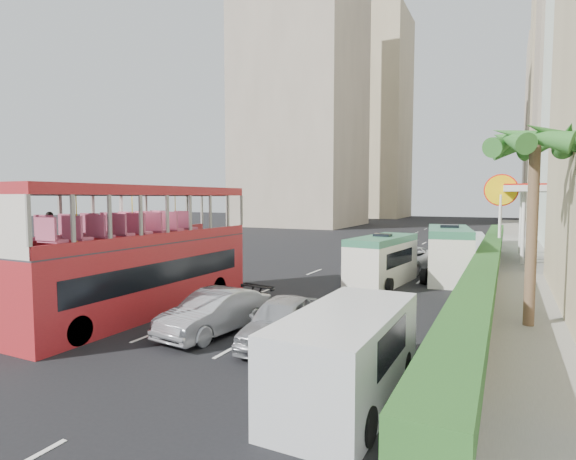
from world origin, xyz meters
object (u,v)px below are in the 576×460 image
Objects in this scene: minibus_near at (382,261)px; panel_van_near at (347,355)px; palm_tree at (532,233)px; van_asset at (406,271)px; panel_van_far at (470,245)px; double_decker_bus at (143,250)px; car_black at (222,328)px; car_silver_lane_b at (281,343)px; car_silver_lane_a at (215,333)px; minibus_far at (449,253)px; shell_station at (554,224)px.

panel_van_near is at bearing -71.89° from minibus_near.
palm_tree reaches higher than panel_van_near.
panel_van_near reaches higher than van_asset.
double_decker_bus is at bearing -119.70° from panel_van_far.
car_black is 6.82m from panel_van_near.
minibus_near reaches higher than car_silver_lane_b.
panel_van_far is at bearing 82.80° from car_silver_lane_a.
double_decker_bus reaches higher than car_silver_lane_a.
panel_van_far is at bearing 66.18° from double_decker_bus.
car_silver_lane_a is 0.69× the size of palm_tree.
car_silver_lane_b is 14.66m from minibus_far.
minibus_near is at bearing 54.03° from double_decker_bus.
double_decker_bus reaches higher than minibus_far.
panel_van_near is (3.14, -2.87, 1.03)m from car_silver_lane_b.
double_decker_bus is 16.65m from minibus_far.
double_decker_bus is at bearing 159.22° from panel_van_near.
minibus_far is at bearing -120.88° from shell_station.
car_silver_lane_b is 0.75× the size of minibus_near.
minibus_far is at bearing -26.97° from van_asset.
car_black is 25.17m from panel_van_far.
car_silver_lane_a is 15.49m from minibus_far.
shell_station is (6.14, 26.89, 1.72)m from panel_van_near.
shell_station is at bearing -14.87° from panel_van_far.
minibus_far is 10.07m from palm_tree.
double_decker_bus is 1.38× the size of shell_station.
car_black is 0.75× the size of minibus_near.
double_decker_bus is 5.03m from car_silver_lane_a.
car_silver_lane_b is at bearing -3.13° from car_black.
car_silver_lane_b is 0.66× the size of minibus_far.
panel_van_far is at bearing 89.35° from panel_van_near.
car_silver_lane_a is 11.41m from minibus_near.
shell_station is at bearing 50.11° from van_asset.
car_silver_lane_b is 16.06m from van_asset.
shell_station is (8.83, 13.13, 1.47)m from minibus_near.
van_asset is at bearing -137.22° from shell_station.
panel_van_far is at bearing 99.33° from palm_tree.
minibus_far reaches higher than minibus_near.
panel_van_far reaches higher than car_silver_lane_b.
minibus_near is at bearing 82.38° from car_black.
panel_van_far is (3.14, 8.83, 0.92)m from van_asset.
van_asset reaches higher than car_silver_lane_b.
palm_tree reaches higher than car_silver_lane_b.
minibus_near is (7.17, 9.87, -1.25)m from double_decker_bus.
panel_van_near is 27.76m from panel_van_far.
minibus_near is 15.89m from shell_station.
car_silver_lane_a reaches higher than car_black.
panel_van_far is at bearing 77.73° from van_asset.
panel_van_near is 1.12× the size of panel_van_far.
van_asset is 1.18× the size of panel_van_far.
panel_van_near is at bearing -99.28° from minibus_far.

